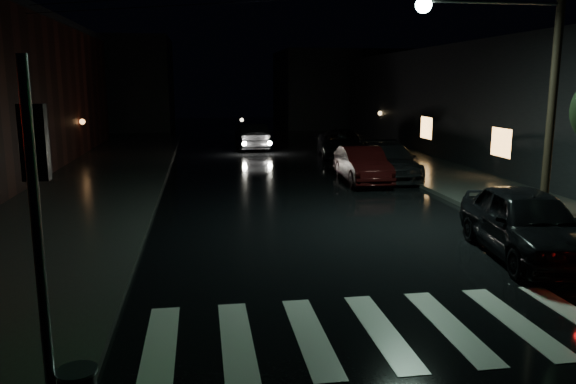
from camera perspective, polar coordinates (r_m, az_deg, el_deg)
name	(u,v)px	position (r m, az deg, el deg)	size (l,w,h in m)	color
ground	(239,355)	(8.86, -5.00, -16.20)	(120.00, 120.00, 0.00)	black
sidewalk_left	(82,190)	(22.69, -20.20, 0.23)	(6.00, 44.00, 0.15)	#282826
sidewalk_right	(454,179)	(24.58, 16.52, 1.23)	(4.00, 44.00, 0.15)	#282826
building_right	(554,105)	(31.24, 25.44, 8.02)	(10.00, 40.00, 6.00)	black
building_far_left	(91,84)	(53.73, -19.38, 10.33)	(14.00, 10.00, 8.00)	black
building_far_right	(353,89)	(54.82, 6.58, 10.35)	(14.00, 10.00, 7.00)	black
crosswalk	(416,328)	(9.92, 12.84, -13.31)	(9.00, 3.00, 0.01)	beige
signal_pole_corner	(59,305)	(7.09, -22.24, -10.55)	(0.68, 0.61, 4.20)	slate
utility_pole	(534,63)	(17.55, 23.72, 11.89)	(4.92, 0.44, 8.00)	black
parked_car_a	(527,223)	(14.33, 23.09, -2.90)	(1.95, 4.84, 1.65)	black
parked_car_b	(362,165)	(23.38, 7.56, 2.76)	(1.56, 4.47, 1.47)	black
parked_car_c	(389,161)	(24.65, 10.21, 3.12)	(2.09, 5.14, 1.49)	black
parked_car_d	(342,143)	(31.46, 5.55, 4.93)	(2.50, 5.43, 1.51)	black
oncoming_car	(251,136)	(35.14, -3.74, 5.66)	(1.69, 4.85, 1.60)	black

